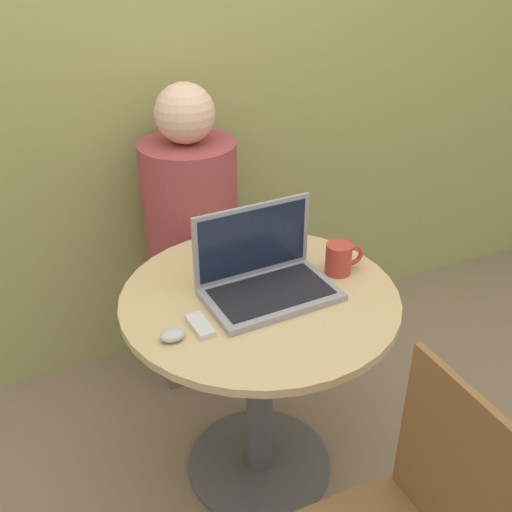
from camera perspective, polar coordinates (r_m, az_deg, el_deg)
ground_plane at (r=2.24m, az=0.30°, el=-19.26°), size 12.00×12.00×0.00m
back_wall at (r=2.28m, az=-9.05°, el=19.68°), size 7.00×0.05×2.60m
round_table at (r=1.88m, az=0.34°, el=-9.00°), size 0.82×0.82×0.72m
laptop at (r=1.74m, az=0.83°, el=-1.90°), size 0.39×0.26×0.25m
cell_phone at (r=1.62m, az=-5.34°, el=-6.63°), size 0.05×0.11×0.02m
computer_mouse at (r=1.59m, az=-7.97°, el=-7.47°), size 0.07×0.05×0.03m
coffee_cup at (r=1.85m, az=8.00°, el=-0.22°), size 0.13×0.08×0.10m
person_seated at (r=2.41m, az=-6.26°, el=0.01°), size 0.37×0.56×1.20m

